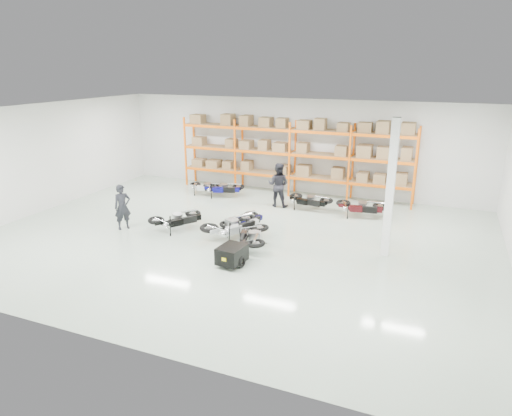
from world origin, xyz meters
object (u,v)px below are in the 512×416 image
at_px(trailer, 232,254).
at_px(moto_back_b, 206,185).
at_px(moto_silver_left, 233,222).
at_px(moto_black_far_left, 177,216).
at_px(moto_back_d, 361,204).
at_px(person_left, 122,207).
at_px(person_back, 278,185).
at_px(moto_blue_centre, 244,218).
at_px(moto_back_a, 223,186).
at_px(moto_back_c, 309,198).
at_px(moto_touring_right, 252,233).

bearing_deg(trailer, moto_back_b, 129.63).
relative_size(moto_silver_left, moto_black_far_left, 1.11).
distance_m(moto_back_d, person_left, 9.51).
bearing_deg(moto_back_b, moto_silver_left, -147.99).
bearing_deg(person_back, moto_back_b, -9.32).
height_order(moto_blue_centre, moto_back_a, moto_back_a).
xyz_separation_m(moto_silver_left, trailer, (0.99, -2.16, -0.24)).
relative_size(moto_back_c, person_left, 0.99).
bearing_deg(moto_silver_left, person_back, -64.45).
bearing_deg(moto_back_a, person_back, -116.05).
bearing_deg(trailer, moto_touring_right, 95.69).
xyz_separation_m(moto_silver_left, person_left, (-4.28, -0.69, 0.25)).
bearing_deg(moto_silver_left, moto_back_c, -81.70).
bearing_deg(person_left, moto_blue_centre, -36.12).
bearing_deg(moto_back_b, moto_blue_centre, -142.28).
bearing_deg(moto_touring_right, trailer, -106.57).
distance_m(trailer, moto_back_c, 6.58).
bearing_deg(moto_back_a, moto_back_d, -111.52).
bearing_deg(moto_touring_right, moto_silver_left, 133.95).
distance_m(trailer, moto_back_a, 7.89).
xyz_separation_m(moto_blue_centre, person_back, (0.09, 3.52, 0.45)).
bearing_deg(moto_back_c, moto_back_d, -86.49).
xyz_separation_m(moto_back_b, person_left, (-0.59, -5.49, 0.38)).
bearing_deg(moto_back_a, moto_silver_left, -166.76).
distance_m(moto_back_b, person_back, 3.93).
bearing_deg(moto_silver_left, trailer, 142.46).
relative_size(moto_touring_right, moto_back_b, 1.14).
relative_size(moto_touring_right, trailer, 1.16).
relative_size(moto_blue_centre, moto_back_b, 1.09).
relative_size(moto_silver_left, moto_back_d, 1.12).
height_order(moto_black_far_left, trailer, moto_black_far_left).
bearing_deg(moto_touring_right, moto_back_d, 42.77).
height_order(moto_silver_left, moto_back_b, moto_silver_left).
xyz_separation_m(moto_back_b, person_back, (3.87, -0.49, 0.50)).
bearing_deg(moto_back_a, moto_touring_right, -161.74).
xyz_separation_m(moto_silver_left, moto_back_b, (-3.70, 4.80, -0.14)).
relative_size(moto_blue_centre, moto_back_c, 0.99).
distance_m(trailer, person_back, 6.54).
bearing_deg(moto_black_far_left, moto_back_c, -97.17).
bearing_deg(moto_touring_right, moto_back_c, 66.76).
bearing_deg(moto_back_c, person_left, 138.10).
bearing_deg(trailer, moto_black_far_left, 152.72).
xyz_separation_m(moto_back_d, person_back, (-3.66, 0.05, 0.43)).
relative_size(moto_silver_left, moto_back_c, 1.18).
distance_m(moto_silver_left, person_back, 4.32).
bearing_deg(moto_blue_centre, moto_back_a, -39.30).
bearing_deg(moto_blue_centre, person_left, 33.61).
bearing_deg(person_back, trailer, 95.06).
distance_m(moto_black_far_left, moto_back_c, 5.87).
height_order(trailer, moto_back_b, moto_back_b).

